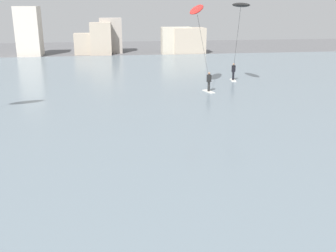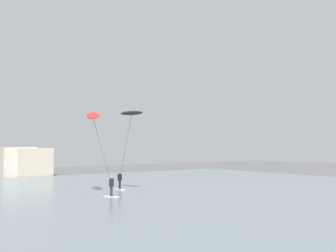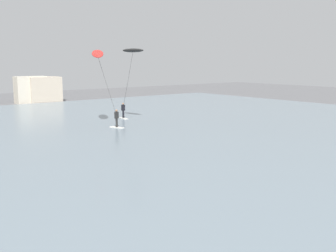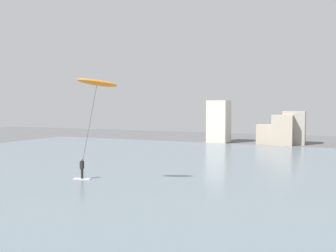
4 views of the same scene
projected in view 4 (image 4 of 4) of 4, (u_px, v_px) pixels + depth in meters
water_bay at (256, 180)px, 27.76m from camera, size 84.00×52.00×0.10m
far_shore_buildings at (291, 129)px, 53.58m from camera, size 27.00×5.88×6.86m
kitesurfer_orange at (95, 94)px, 25.37m from camera, size 4.87×3.03×7.90m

